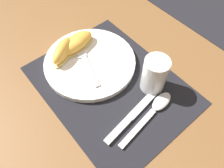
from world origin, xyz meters
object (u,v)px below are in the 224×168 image
at_px(citrus_wedge_2, 63,51).
at_px(citrus_wedge_0, 78,42).
at_px(fork, 85,59).
at_px(citrus_wedge_1, 74,46).
at_px(juice_glass, 154,76).
at_px(knife, 134,113).
at_px(plate, 90,62).
at_px(spoon, 155,108).

bearing_deg(citrus_wedge_2, citrus_wedge_0, 98.37).
bearing_deg(fork, citrus_wedge_2, -141.71).
height_order(citrus_wedge_0, citrus_wedge_1, same).
bearing_deg(citrus_wedge_0, citrus_wedge_2, -81.63).
relative_size(citrus_wedge_0, citrus_wedge_1, 1.06).
relative_size(juice_glass, fork, 0.57).
bearing_deg(knife, plate, 176.16).
relative_size(citrus_wedge_1, citrus_wedge_2, 0.92).
height_order(plate, citrus_wedge_1, citrus_wedge_1).
bearing_deg(spoon, juice_glass, 142.09).
distance_m(knife, citrus_wedge_0, 0.27).
xyz_separation_m(juice_glass, knife, (0.03, -0.09, -0.04)).
height_order(citrus_wedge_1, citrus_wedge_2, citrus_wedge_2).
height_order(spoon, fork, fork).
xyz_separation_m(knife, citrus_wedge_2, (-0.26, -0.03, 0.03)).
distance_m(juice_glass, spoon, 0.08).
xyz_separation_m(juice_glass, citrus_wedge_2, (-0.23, -0.13, -0.01)).
bearing_deg(juice_glass, citrus_wedge_2, -150.84).
height_order(plate, fork, fork).
xyz_separation_m(citrus_wedge_0, citrus_wedge_2, (0.01, -0.06, 0.00)).
distance_m(spoon, citrus_wedge_2, 0.30).
xyz_separation_m(fork, citrus_wedge_1, (-0.05, -0.00, 0.01)).
xyz_separation_m(citrus_wedge_1, citrus_wedge_2, (-0.00, -0.04, 0.00)).
bearing_deg(juice_glass, knife, -71.36).
xyz_separation_m(plate, spoon, (0.22, 0.04, -0.00)).
bearing_deg(citrus_wedge_2, citrus_wedge_1, 87.43).
bearing_deg(knife, juice_glass, 108.64).
height_order(juice_glass, citrus_wedge_0, juice_glass).
distance_m(plate, citrus_wedge_0, 0.07).
bearing_deg(citrus_wedge_2, spoon, 16.58).
xyz_separation_m(fork, citrus_wedge_0, (-0.06, 0.02, 0.01)).
bearing_deg(plate, citrus_wedge_0, 173.81).
relative_size(fork, citrus_wedge_0, 1.68).
bearing_deg(citrus_wedge_0, knife, -4.45).
bearing_deg(plate, spoon, 9.34).
distance_m(citrus_wedge_0, citrus_wedge_1, 0.02).
xyz_separation_m(spoon, citrus_wedge_0, (-0.29, -0.03, 0.03)).
relative_size(plate, citrus_wedge_0, 2.46).
distance_m(knife, fork, 0.21).
xyz_separation_m(juice_glass, fork, (-0.18, -0.09, -0.03)).
bearing_deg(juice_glass, citrus_wedge_1, -158.21).
bearing_deg(fork, plate, 37.02).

